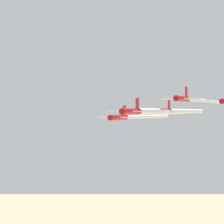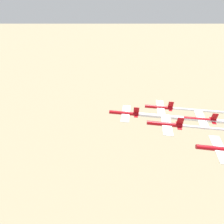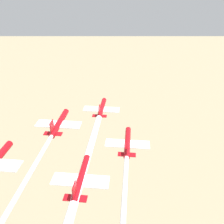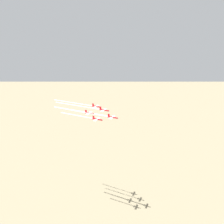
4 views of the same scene
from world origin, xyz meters
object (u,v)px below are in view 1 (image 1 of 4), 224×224
at_px(jet_1, 182,99).
at_px(jet_2, 119,117).
at_px(jet_0, 131,111).
at_px(jet_4, 165,111).

height_order(jet_1, jet_2, jet_1).
distance_m(jet_0, jet_2, 14.39).
relative_size(jet_1, jet_2, 1.00).
xyz_separation_m(jet_0, jet_2, (10.70, 9.53, -1.34)).
bearing_deg(jet_0, jet_4, -90.00).
bearing_deg(jet_4, jet_1, 120.47).
bearing_deg(jet_2, jet_1, -180.00).
relative_size(jet_0, jet_1, 1.00).
height_order(jet_2, jet_4, jet_4).
xyz_separation_m(jet_0, jet_1, (13.53, -4.72, 2.73)).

